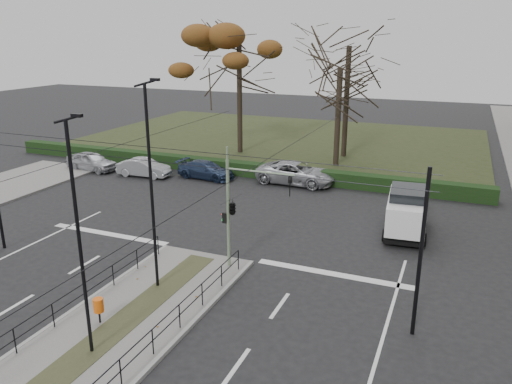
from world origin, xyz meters
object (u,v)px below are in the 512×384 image
litter_bin (98,306)px  streetlamp_median_near (80,239)px  bare_tree_center (349,54)px  traffic_light (234,206)px  bare_tree_near (340,75)px  parked_car_fourth (296,173)px  rust_tree (239,44)px  parked_car_second (144,168)px  streetlamp_median_far (152,187)px  parked_car_first (92,161)px  white_van (407,210)px  parked_car_third (206,170)px

litter_bin → streetlamp_median_near: size_ratio=0.12×
litter_bin → bare_tree_center: 30.04m
traffic_light → bare_tree_near: size_ratio=0.48×
parked_car_fourth → rust_tree: rust_tree is taller
bare_tree_center → parked_car_second: bearing=-136.2°
streetlamp_median_far → parked_car_first: streetlamp_median_far is taller
parked_car_fourth → traffic_light: bearing=-171.3°
litter_bin → parked_car_first: bearing=130.6°
streetlamp_median_near → parked_car_second: (-10.93, 18.79, -3.41)m
parked_car_first → rust_tree: bearing=-34.8°
litter_bin → white_van: 16.01m
streetlamp_median_far → parked_car_third: size_ratio=1.93×
bare_tree_near → white_van: bearing=-61.5°
parked_car_fourth → litter_bin: bearing=179.3°
parked_car_second → rust_tree: bearing=-23.1°
parked_car_second → bare_tree_center: size_ratio=0.33×
streetlamp_median_far → white_van: bearing=49.6°
litter_bin → parked_car_third: size_ratio=0.22×
parked_car_second → white_van: size_ratio=0.84×
parked_car_first → bare_tree_near: size_ratio=0.42×
streetlamp_median_far → bare_tree_center: (1.73, 25.85, 4.09)m
rust_tree → streetlamp_median_far: bearing=-73.5°
bare_tree_center → parked_car_fourth: bearing=-97.8°
traffic_light → streetlamp_median_near: streetlamp_median_near is taller
traffic_light → rust_tree: (-9.20, 21.03, 6.27)m
bare_tree_near → parked_car_fourth: bearing=-103.3°
parked_car_first → white_van: (23.75, -4.00, 0.56)m
traffic_light → parked_car_second: traffic_light is taller
streetlamp_median_near → rust_tree: bearing=104.9°
rust_tree → bare_tree_near: bearing=-8.6°
parked_car_third → rust_tree: rust_tree is taller
traffic_light → litter_bin: bearing=-113.1°
parked_car_third → bare_tree_near: bare_tree_near is taller
streetlamp_median_near → bare_tree_near: size_ratio=0.77×
litter_bin → bare_tree_near: size_ratio=0.09×
parked_car_fourth → bare_tree_near: (1.40, 5.90, 6.29)m
bare_tree_center → bare_tree_near: (0.14, -3.32, -1.41)m
litter_bin → bare_tree_center: bearing=85.8°
parked_car_fourth → bare_tree_center: size_ratio=0.46×
traffic_light → bare_tree_center: size_ratio=0.40×
bare_tree_center → bare_tree_near: size_ratio=1.20×
traffic_light → bare_tree_near: bare_tree_near is taller
bare_tree_near → litter_bin: bearing=-95.0°
streetlamp_median_far → white_van: 13.64m
parked_car_first → litter_bin: bearing=-134.6°
parked_car_third → bare_tree_center: 15.13m
rust_tree → bare_tree_center: 9.04m
parked_car_first → rust_tree: size_ratio=0.35×
traffic_light → parked_car_fourth: size_ratio=0.88×
parked_car_third → parked_car_second: bearing=110.5°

